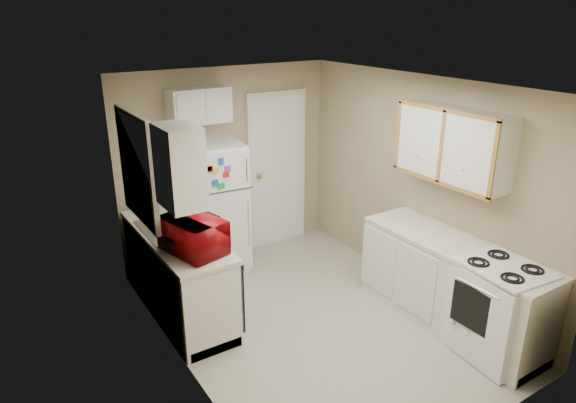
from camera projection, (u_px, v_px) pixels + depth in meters
floor at (314, 319)px, 5.34m from camera, size 3.80×3.80×0.00m
ceiling at (319, 85)px, 4.49m from camera, size 3.80×3.80×0.00m
wall_left at (177, 246)px, 4.21m from camera, size 3.80×3.80×0.00m
wall_right at (420, 187)px, 5.62m from camera, size 3.80×3.80×0.00m
wall_back at (228, 165)px, 6.41m from camera, size 2.80×2.80×0.00m
wall_front at (482, 301)px, 3.42m from camera, size 2.80×2.80×0.00m
left_counter at (178, 273)px, 5.34m from camera, size 0.60×1.80×0.90m
dishwasher at (229, 287)px, 5.00m from camera, size 0.03×0.58×0.72m
sink at (170, 232)px, 5.31m from camera, size 0.54×0.74×0.16m
microwave at (194, 237)px, 4.74m from camera, size 0.67×0.47×0.40m
soap_bottle at (154, 211)px, 5.48m from camera, size 0.10×0.10×0.16m
window_blinds at (138, 168)px, 4.92m from camera, size 0.10×0.98×1.08m
upper_cabinet_left at (179, 167)px, 4.25m from camera, size 0.30×0.45×0.70m
refrigerator at (215, 207)px, 6.15m from camera, size 0.71×0.69×1.59m
cabinet_over_fridge at (199, 105)px, 5.81m from camera, size 0.70×0.30×0.40m
interior_door at (277, 170)px, 6.80m from camera, size 0.86×0.06×2.08m
right_counter at (451, 285)px, 5.11m from camera, size 0.60×2.00×0.90m
stove at (497, 313)px, 4.65m from camera, size 0.65×0.77×0.88m
upper_cabinet_right at (453, 145)px, 4.94m from camera, size 0.30×1.20×0.70m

